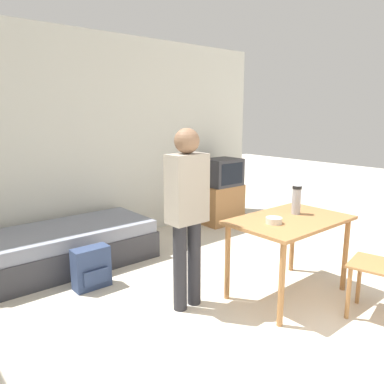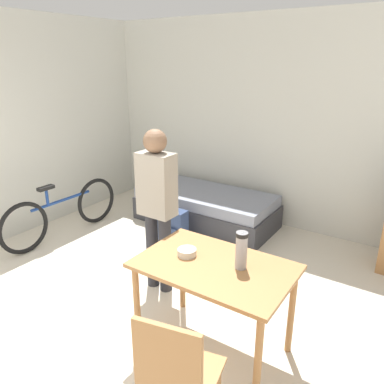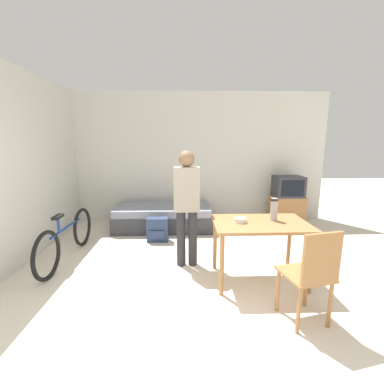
{
  "view_description": "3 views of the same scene",
  "coord_description": "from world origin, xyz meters",
  "px_view_note": "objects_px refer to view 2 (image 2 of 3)",
  "views": [
    {
      "loc": [
        -2.05,
        -0.73,
        1.69
      ],
      "look_at": [
        0.26,
        2.02,
        0.94
      ],
      "focal_mm": 35.0,
      "sensor_mm": 36.0,
      "label": 1
    },
    {
      "loc": [
        1.95,
        -0.84,
        2.15
      ],
      "look_at": [
        0.13,
        1.89,
        0.98
      ],
      "focal_mm": 35.0,
      "sensor_mm": 36.0,
      "label": 2
    },
    {
      "loc": [
        -0.15,
        -1.68,
        1.69
      ],
      "look_at": [
        -0.02,
        2.1,
        0.95
      ],
      "focal_mm": 24.0,
      "sensor_mm": 36.0,
      "label": 3
    }
  ],
  "objects_px": {
    "wooden_chair": "(176,377)",
    "dining_table": "(214,276)",
    "daybed": "(206,208)",
    "backpack": "(173,225)",
    "thermos_flask": "(241,249)",
    "person_standing": "(157,201)",
    "mate_bowl": "(187,252)",
    "bicycle": "(63,212)"
  },
  "relations": [
    {
      "from": "person_standing",
      "to": "dining_table",
      "type": "bearing_deg",
      "value": -26.27
    },
    {
      "from": "daybed",
      "to": "thermos_flask",
      "type": "bearing_deg",
      "value": -52.57
    },
    {
      "from": "dining_table",
      "to": "bicycle",
      "type": "xyz_separation_m",
      "value": [
        -2.6,
        0.66,
        -0.32
      ]
    },
    {
      "from": "dining_table",
      "to": "backpack",
      "type": "distance_m",
      "value": 1.95
    },
    {
      "from": "dining_table",
      "to": "bicycle",
      "type": "distance_m",
      "value": 2.7
    },
    {
      "from": "thermos_flask",
      "to": "wooden_chair",
      "type": "bearing_deg",
      "value": -85.89
    },
    {
      "from": "wooden_chair",
      "to": "mate_bowl",
      "type": "height_order",
      "value": "wooden_chair"
    },
    {
      "from": "dining_table",
      "to": "bicycle",
      "type": "height_order",
      "value": "dining_table"
    },
    {
      "from": "dining_table",
      "to": "thermos_flask",
      "type": "relative_size",
      "value": 4.06
    },
    {
      "from": "wooden_chair",
      "to": "dining_table",
      "type": "bearing_deg",
      "value": 106.47
    },
    {
      "from": "thermos_flask",
      "to": "backpack",
      "type": "distance_m",
      "value": 2.11
    },
    {
      "from": "person_standing",
      "to": "mate_bowl",
      "type": "xyz_separation_m",
      "value": [
        0.63,
        -0.43,
        -0.14
      ]
    },
    {
      "from": "wooden_chair",
      "to": "thermos_flask",
      "type": "distance_m",
      "value": 0.95
    },
    {
      "from": "thermos_flask",
      "to": "daybed",
      "type": "bearing_deg",
      "value": 127.43
    },
    {
      "from": "daybed",
      "to": "person_standing",
      "type": "xyz_separation_m",
      "value": [
        0.44,
        -1.58,
        0.69
      ]
    },
    {
      "from": "dining_table",
      "to": "thermos_flask",
      "type": "xyz_separation_m",
      "value": [
        0.18,
        0.06,
        0.25
      ]
    },
    {
      "from": "daybed",
      "to": "thermos_flask",
      "type": "height_order",
      "value": "thermos_flask"
    },
    {
      "from": "daybed",
      "to": "wooden_chair",
      "type": "distance_m",
      "value": 3.23
    },
    {
      "from": "wooden_chair",
      "to": "thermos_flask",
      "type": "bearing_deg",
      "value": 94.11
    },
    {
      "from": "thermos_flask",
      "to": "mate_bowl",
      "type": "bearing_deg",
      "value": -171.15
    },
    {
      "from": "dining_table",
      "to": "person_standing",
      "type": "bearing_deg",
      "value": 153.73
    },
    {
      "from": "daybed",
      "to": "backpack",
      "type": "bearing_deg",
      "value": -94.27
    },
    {
      "from": "dining_table",
      "to": "person_standing",
      "type": "relative_size",
      "value": 0.71
    },
    {
      "from": "thermos_flask",
      "to": "backpack",
      "type": "bearing_deg",
      "value": 140.86
    },
    {
      "from": "bicycle",
      "to": "backpack",
      "type": "xyz_separation_m",
      "value": [
        1.23,
        0.66,
        -0.12
      ]
    },
    {
      "from": "bicycle",
      "to": "mate_bowl",
      "type": "relative_size",
      "value": 11.94
    },
    {
      "from": "backpack",
      "to": "dining_table",
      "type": "bearing_deg",
      "value": -43.98
    },
    {
      "from": "wooden_chair",
      "to": "mate_bowl",
      "type": "xyz_separation_m",
      "value": [
        -0.48,
        0.81,
        0.24
      ]
    },
    {
      "from": "person_standing",
      "to": "backpack",
      "type": "xyz_separation_m",
      "value": [
        -0.49,
        0.89,
        -0.71
      ]
    },
    {
      "from": "mate_bowl",
      "to": "backpack",
      "type": "xyz_separation_m",
      "value": [
        -1.12,
        1.32,
        -0.57
      ]
    },
    {
      "from": "daybed",
      "to": "backpack",
      "type": "xyz_separation_m",
      "value": [
        -0.05,
        -0.69,
        -0.02
      ]
    },
    {
      "from": "wooden_chair",
      "to": "person_standing",
      "type": "relative_size",
      "value": 0.6
    },
    {
      "from": "mate_bowl",
      "to": "person_standing",
      "type": "bearing_deg",
      "value": 145.58
    },
    {
      "from": "dining_table",
      "to": "wooden_chair",
      "type": "bearing_deg",
      "value": -73.53
    },
    {
      "from": "dining_table",
      "to": "person_standing",
      "type": "distance_m",
      "value": 1.01
    },
    {
      "from": "dining_table",
      "to": "wooden_chair",
      "type": "xyz_separation_m",
      "value": [
        0.24,
        -0.81,
        -0.12
      ]
    },
    {
      "from": "mate_bowl",
      "to": "backpack",
      "type": "distance_m",
      "value": 1.83
    },
    {
      "from": "thermos_flask",
      "to": "mate_bowl",
      "type": "distance_m",
      "value": 0.44
    },
    {
      "from": "person_standing",
      "to": "mate_bowl",
      "type": "bearing_deg",
      "value": -34.42
    },
    {
      "from": "bicycle",
      "to": "backpack",
      "type": "relative_size",
      "value": 4.12
    },
    {
      "from": "dining_table",
      "to": "bicycle",
      "type": "bearing_deg",
      "value": 165.85
    },
    {
      "from": "dining_table",
      "to": "thermos_flask",
      "type": "bearing_deg",
      "value": 19.64
    }
  ]
}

